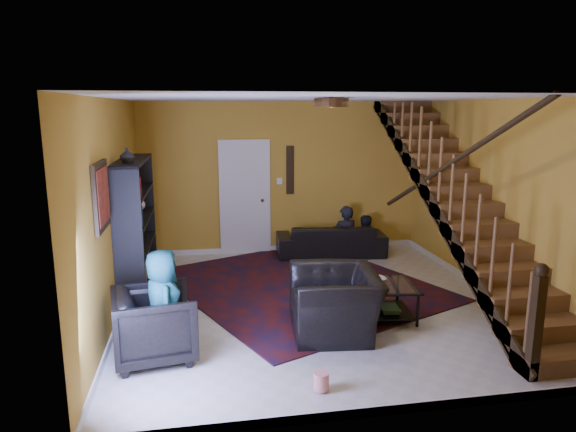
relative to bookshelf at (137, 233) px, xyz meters
name	(u,v)px	position (x,y,z in m)	size (l,w,h in m)	color
floor	(313,303)	(2.40, -0.60, -0.96)	(5.50, 5.50, 0.00)	beige
room	(215,275)	(1.07, 0.73, -0.91)	(5.50, 5.50, 5.50)	gold
staircase	(461,200)	(4.53, -0.60, 0.43)	(0.95, 5.02, 3.18)	brown
bookshelf	(137,233)	(0.00, 0.00, 0.00)	(0.35, 1.80, 2.00)	black
door	(245,199)	(1.70, 2.12, 0.06)	(0.82, 0.05, 2.05)	silver
framed_picture	(101,196)	(-0.17, -1.50, 0.79)	(0.04, 0.74, 0.74)	#9B361C
wall_hanging	(290,170)	(2.55, 2.13, 0.59)	(0.14, 0.03, 0.90)	black
ceiling_fixture	(331,103)	(2.40, -1.40, 1.78)	(0.40, 0.40, 0.10)	#3F2814
rug	(300,285)	(2.36, 0.15, -0.95)	(3.39, 3.87, 0.02)	#430F0C
sofa	(331,240)	(3.25, 1.70, -0.68)	(1.98, 0.77, 0.58)	black
armchair_left	(155,325)	(0.35, -1.89, -0.58)	(0.83, 0.86, 0.78)	black
armchair_right	(335,302)	(2.45, -1.55, -0.59)	(1.16, 1.02, 0.76)	black
person_adult_a	(345,241)	(3.53, 1.75, -0.73)	(0.50, 0.33, 1.36)	black
person_adult_b	(364,245)	(3.90, 1.75, -0.83)	(0.57, 0.44, 1.17)	black
person_child	(163,305)	(0.45, -1.88, -0.35)	(0.60, 0.39, 1.22)	#185B5B
coffee_table	(364,299)	(2.91, -1.27, -0.69)	(1.33, 0.87, 0.48)	black
cup_a	(368,286)	(2.89, -1.47, -0.44)	(0.12, 0.12, 0.09)	#999999
cup_b	(337,278)	(2.59, -1.11, -0.44)	(0.10, 0.10, 0.09)	#999999
bowl	(377,279)	(3.11, -1.19, -0.46)	(0.22, 0.22, 0.05)	#999999
vase	(127,155)	(0.00, -0.50, 1.13)	(0.18, 0.18, 0.19)	#999999
popcorn_bucket	(321,381)	(1.98, -2.85, -0.86)	(0.15, 0.15, 0.17)	red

